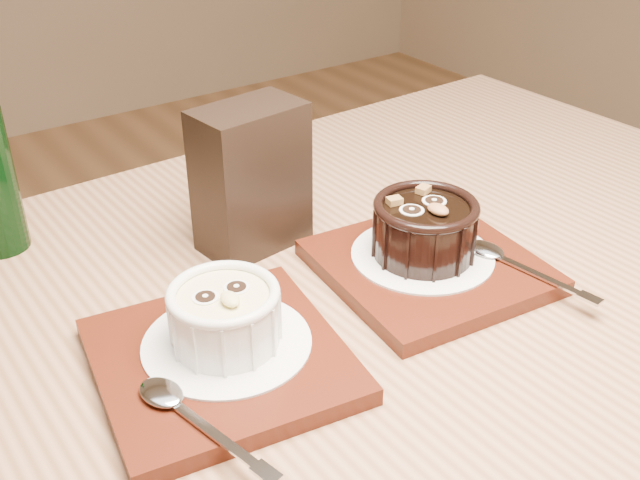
% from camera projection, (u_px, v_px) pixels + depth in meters
% --- Properties ---
extents(table, '(1.22, 0.83, 0.75)m').
position_uv_depth(table, '(330.00, 429.00, 0.64)').
color(table, brown).
rests_on(table, ground).
extents(tray_left, '(0.21, 0.21, 0.01)m').
position_uv_depth(tray_left, '(220.00, 360.00, 0.57)').
color(tray_left, '#4A180C').
rests_on(tray_left, table).
extents(doily_left, '(0.13, 0.13, 0.00)m').
position_uv_depth(doily_left, '(227.00, 342.00, 0.57)').
color(doily_left, white).
rests_on(doily_left, tray_left).
extents(ramekin_white, '(0.08, 0.08, 0.05)m').
position_uv_depth(ramekin_white, '(225.00, 314.00, 0.56)').
color(ramekin_white, white).
rests_on(ramekin_white, doily_left).
extents(spoon_left, '(0.05, 0.14, 0.01)m').
position_uv_depth(spoon_left, '(193.00, 417.00, 0.50)').
color(spoon_left, '#B5B8BE').
rests_on(spoon_left, tray_left).
extents(tray_right, '(0.20, 0.20, 0.01)m').
position_uv_depth(tray_right, '(428.00, 267.00, 0.68)').
color(tray_right, '#4A180C').
rests_on(tray_right, table).
extents(doily_right, '(0.13, 0.13, 0.00)m').
position_uv_depth(doily_right, '(422.00, 255.00, 0.68)').
color(doily_right, white).
rests_on(doily_right, tray_right).
extents(ramekin_dark, '(0.09, 0.09, 0.06)m').
position_uv_depth(ramekin_dark, '(425.00, 226.00, 0.67)').
color(ramekin_dark, black).
rests_on(ramekin_dark, doily_right).
extents(spoon_right, '(0.04, 0.14, 0.01)m').
position_uv_depth(spoon_right, '(518.00, 264.00, 0.66)').
color(spoon_right, '#B5B8BE').
rests_on(spoon_right, tray_right).
extents(condiment_stand, '(0.11, 0.07, 0.14)m').
position_uv_depth(condiment_stand, '(251.00, 178.00, 0.70)').
color(condiment_stand, black).
rests_on(condiment_stand, table).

